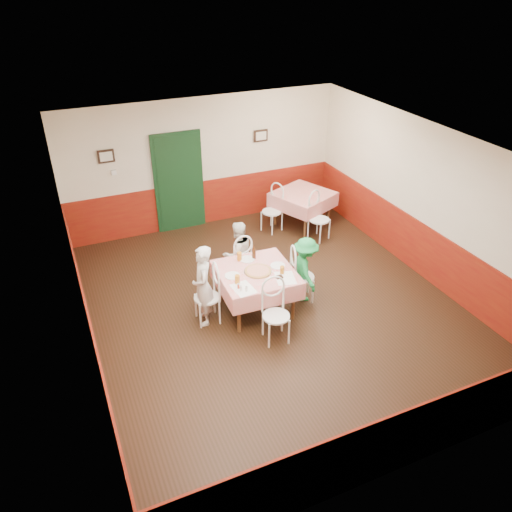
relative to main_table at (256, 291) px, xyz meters
name	(u,v)px	position (x,y,z in m)	size (l,w,h in m)	color
floor	(273,305)	(0.31, -0.03, -0.38)	(7.00, 7.00, 0.00)	black
ceiling	(276,148)	(0.31, -0.03, 2.42)	(7.00, 7.00, 0.00)	white
back_wall	(204,163)	(0.31, 3.47, 1.02)	(6.00, 0.10, 2.80)	beige
front_wall	(420,381)	(0.31, -3.53, 1.02)	(6.00, 0.10, 2.80)	beige
left_wall	(78,275)	(-2.69, -0.03, 1.02)	(0.10, 7.00, 2.80)	beige
right_wall	(426,202)	(3.31, -0.03, 1.02)	(0.10, 7.00, 2.80)	beige
wainscot_back	(207,202)	(0.31, 3.45, 0.12)	(6.00, 0.03, 1.00)	maroon
wainscot_front	(406,439)	(0.31, -3.52, 0.12)	(6.00, 0.03, 1.00)	maroon
wainscot_left	(90,326)	(-2.68, -0.03, 0.12)	(0.03, 7.00, 1.00)	maroon
wainscot_right	(417,246)	(3.29, -0.03, 0.12)	(0.03, 7.00, 1.00)	maroon
door	(179,184)	(-0.29, 3.42, 0.68)	(0.96, 0.06, 2.10)	black
picture_left	(106,156)	(-1.69, 3.42, 1.48)	(0.32, 0.03, 0.26)	black
picture_right	(261,136)	(1.61, 3.42, 1.48)	(0.32, 0.03, 0.26)	black
thermostat	(114,172)	(-1.59, 3.42, 1.12)	(0.10, 0.03, 0.10)	white
main_table	(256,291)	(0.00, 0.00, 0.00)	(1.22, 1.22, 0.77)	red
second_table	(302,209)	(2.22, 2.51, 0.00)	(1.12, 1.12, 0.77)	red
chair_left	(207,298)	(-0.85, 0.04, 0.08)	(0.42, 0.42, 0.90)	white
chair_right	(302,277)	(0.85, -0.04, 0.08)	(0.42, 0.42, 0.90)	white
chair_far	(239,262)	(0.04, 0.85, 0.08)	(0.42, 0.42, 0.90)	white
chair_near	(276,316)	(-0.04, -0.85, 0.08)	(0.42, 0.42, 0.90)	white
chair_second_a	(272,212)	(1.47, 2.51, 0.08)	(0.42, 0.42, 0.90)	white
chair_second_b	(319,220)	(2.22, 1.76, 0.08)	(0.42, 0.42, 0.90)	white
pizza	(258,271)	(0.03, -0.02, 0.40)	(0.43, 0.43, 0.03)	#B74723
plate_left	(232,276)	(-0.41, 0.02, 0.39)	(0.25, 0.25, 0.01)	white
plate_right	(278,266)	(0.40, 0.00, 0.39)	(0.25, 0.25, 0.01)	white
plate_far	(247,259)	(0.01, 0.40, 0.39)	(0.25, 0.25, 0.01)	white
glass_a	(237,279)	(-0.41, -0.20, 0.46)	(0.08, 0.08, 0.15)	#BF7219
glass_b	(282,270)	(0.36, -0.23, 0.45)	(0.07, 0.07, 0.13)	#BF7219
glass_c	(239,256)	(-0.12, 0.43, 0.46)	(0.08, 0.08, 0.15)	#BF7219
beer_bottle	(254,253)	(0.13, 0.39, 0.50)	(0.06, 0.06, 0.23)	#381C0A
shaker_a	(241,288)	(-0.44, -0.42, 0.43)	(0.04, 0.04, 0.09)	silver
shaker_b	(246,289)	(-0.37, -0.46, 0.43)	(0.04, 0.04, 0.09)	silver
shaker_c	(238,286)	(-0.45, -0.35, 0.43)	(0.04, 0.04, 0.09)	#B23319
menu_left	(243,289)	(-0.38, -0.38, 0.39)	(0.30, 0.40, 0.00)	white
menu_right	(285,278)	(0.35, -0.38, 0.39)	(0.30, 0.40, 0.00)	white
wallet	(279,277)	(0.26, -0.32, 0.40)	(0.11, 0.09, 0.02)	black
diner_left	(203,286)	(-0.90, 0.04, 0.32)	(0.51, 0.33, 1.39)	gray
diner_far	(238,253)	(0.04, 0.90, 0.23)	(0.59, 0.46, 1.22)	gray
diner_right	(305,269)	(0.90, -0.04, 0.21)	(0.76, 0.44, 1.18)	gray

